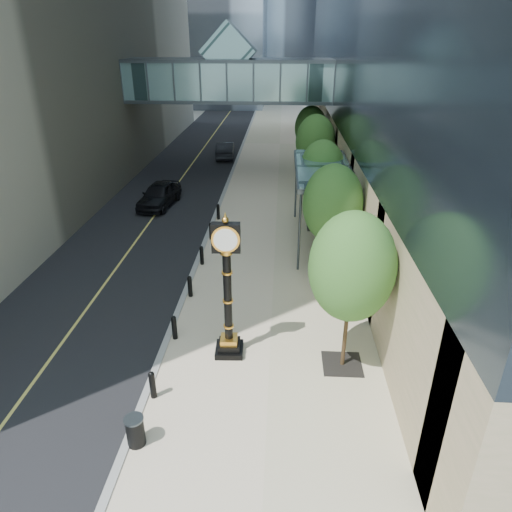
# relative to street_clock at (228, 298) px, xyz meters

# --- Properties ---
(ground) EXTENTS (320.00, 320.00, 0.00)m
(ground) POSITION_rel_street_clock_xyz_m (0.50, -3.46, -2.38)
(ground) COLOR gray
(ground) RESTS_ON ground
(road) EXTENTS (8.00, 180.00, 0.02)m
(road) POSITION_rel_street_clock_xyz_m (-6.50, 36.54, -2.37)
(road) COLOR black
(road) RESTS_ON ground
(sidewalk) EXTENTS (8.00, 180.00, 0.06)m
(sidewalk) POSITION_rel_street_clock_xyz_m (1.50, 36.54, -2.35)
(sidewalk) COLOR beige
(sidewalk) RESTS_ON ground
(curb) EXTENTS (0.25, 180.00, 0.07)m
(curb) POSITION_rel_street_clock_xyz_m (-2.50, 36.54, -2.35)
(curb) COLOR gray
(curb) RESTS_ON ground
(skywalk) EXTENTS (17.00, 4.20, 5.80)m
(skywalk) POSITION_rel_street_clock_xyz_m (-2.50, 24.54, 5.33)
(skywalk) COLOR #466F70
(skywalk) RESTS_ON ground
(entrance_canopy) EXTENTS (3.00, 8.00, 4.38)m
(entrance_canopy) POSITION_rel_street_clock_xyz_m (3.98, 10.54, 1.81)
(entrance_canopy) COLOR #383F44
(entrance_canopy) RESTS_ON ground
(bollard_row) EXTENTS (0.20, 16.20, 0.90)m
(bollard_row) POSITION_rel_street_clock_xyz_m (-2.20, 5.54, -1.87)
(bollard_row) COLOR black
(bollard_row) RESTS_ON sidewalk
(street_trees) EXTENTS (2.81, 28.74, 5.79)m
(street_trees) POSITION_rel_street_clock_xyz_m (4.10, 12.19, 1.45)
(street_trees) COLOR black
(street_trees) RESTS_ON sidewalk
(street_clock) EXTENTS (1.05, 1.05, 5.36)m
(street_clock) POSITION_rel_street_clock_xyz_m (0.00, 0.00, 0.00)
(street_clock) COLOR black
(street_clock) RESTS_ON sidewalk
(trash_bin) EXTENTS (0.62, 0.62, 0.90)m
(trash_bin) POSITION_rel_street_clock_xyz_m (-2.20, -4.34, -1.87)
(trash_bin) COLOR black
(trash_bin) RESTS_ON sidewalk
(pedestrian) EXTENTS (0.83, 0.71, 1.92)m
(pedestrian) POSITION_rel_street_clock_xyz_m (4.31, 9.90, -1.37)
(pedestrian) COLOR #A39E95
(pedestrian) RESTS_ON sidewalk
(car_near) EXTENTS (2.49, 4.96, 1.62)m
(car_near) POSITION_rel_street_clock_xyz_m (-6.59, 15.96, -1.55)
(car_near) COLOR black
(car_near) RESTS_ON road
(car_far) EXTENTS (1.92, 4.70, 1.51)m
(car_far) POSITION_rel_street_clock_xyz_m (-3.70, 30.05, -1.61)
(car_far) COLOR black
(car_far) RESTS_ON road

